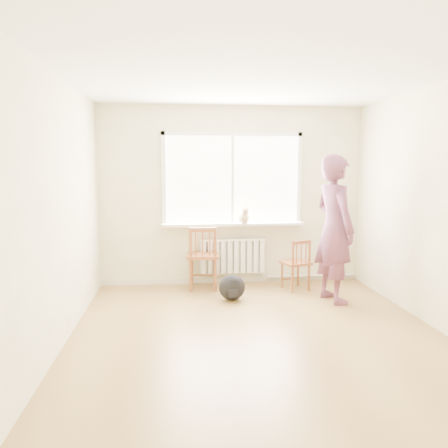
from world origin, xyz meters
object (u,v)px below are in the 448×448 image
object	(u,v)px
chair_left	(203,258)
person	(334,229)
chair_right	(297,265)
cat	(244,216)
backpack	(232,287)

from	to	relation	value
chair_left	person	distance (m)	1.92
chair_right	person	xyz separation A→B (m)	(0.34, -0.55, 0.60)
cat	backpack	distance (m)	1.19
person	chair_right	bearing A→B (deg)	18.23
chair_right	cat	size ratio (longest dim) A/B	1.83
cat	person	bearing A→B (deg)	-41.84
person	cat	size ratio (longest dim) A/B	4.78
chair_right	backpack	xyz separation A→B (m)	(-1.01, -0.39, -0.20)
backpack	person	bearing A→B (deg)	-6.75
chair_left	chair_right	world-z (taller)	chair_left
chair_right	backpack	world-z (taller)	chair_right
cat	chair_right	bearing A→B (deg)	-27.35
person	chair_left	bearing A→B (deg)	53.22
chair_left	cat	bearing A→B (deg)	-160.27
chair_right	person	size ratio (longest dim) A/B	0.38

